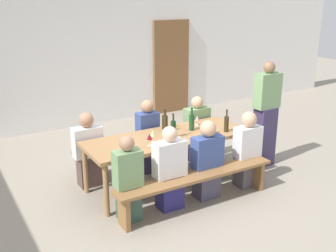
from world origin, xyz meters
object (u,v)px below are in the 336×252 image
Objects in this scene: standing_host at (266,117)px; tasting_table at (168,141)px; wine_glass_1 at (149,137)px; wine_glass_4 at (153,133)px; seated_guest_far_0 at (88,151)px; seated_guest_near_0 at (128,181)px; wine_bottle_4 at (192,122)px; bench_far at (144,146)px; seated_guest_far_1 at (148,138)px; seated_guest_far_2 at (197,131)px; wine_glass_3 at (197,118)px; seated_guest_near_2 at (207,162)px; seated_guest_near_1 at (170,171)px; wine_bottle_0 at (226,123)px; wine_glass_0 at (204,128)px; wine_bottle_3 at (166,123)px; wooden_door at (171,67)px; wine_bottle_1 at (165,122)px; wine_bottle_2 at (173,129)px; seated_guest_near_3 at (247,151)px; wine_glass_2 at (214,126)px; bench_near at (197,181)px.

tasting_table is at bearing -4.46° from standing_host.
wine_glass_4 is at bearing 39.15° from wine_glass_1.
seated_guest_near_0 is at bearing 3.77° from seated_guest_far_0.
wine_glass_1 is at bearing -153.25° from tasting_table.
standing_host is (1.28, -0.19, -0.07)m from wine_bottle_4.
bench_far is at bearing 90.00° from tasting_table.
seated_guest_far_1 reaches higher than seated_guest_far_2.
wine_glass_3 is 0.93m from seated_guest_near_2.
wine_bottle_4 is 1.05m from seated_guest_near_1.
wine_glass_0 is at bearing 178.61° from wine_bottle_0.
seated_guest_far_1 is (-0.08, 0.40, -0.33)m from wine_bottle_3.
wooden_door is 3.55m from wine_bottle_1.
wine_glass_4 is 0.17× the size of seated_guest_near_2.
seated_guest_far_0 is 0.96m from seated_guest_far_1.
tasting_table is at bearing -57.20° from seated_guest_near_0.
wine_bottle_2 reaches higher than wine_glass_1.
wine_bottle_4 is 0.30× the size of seated_guest_far_1.
seated_guest_near_3 is at bearing 30.84° from standing_host.
seated_guest_far_2 is at bearing 71.56° from wine_glass_2.
seated_guest_far_0 is (-1.81, 0.84, -0.35)m from wine_bottle_0.
wine_glass_3 is at bearing 22.84° from seated_guest_near_3.
bench_near is 0.39m from seated_guest_near_1.
wine_glass_1 is 0.15× the size of seated_guest_near_1.
bench_far is 14.20× the size of wine_glass_2.
wine_bottle_0 is 0.49m from wine_glass_3.
bench_far is 12.18× the size of wine_glass_4.
wine_bottle_4 is (0.41, 0.15, -0.00)m from wine_bottle_2.
wine_bottle_2 reaches higher than seated_guest_near_2.
bench_near is 2.08× the size of seated_guest_near_2.
wine_glass_1 is at bearing 127.36° from bench_near.
wine_bottle_3 is 0.29× the size of seated_guest_far_1.
seated_guest_near_0 is 0.98× the size of seated_guest_near_1.
seated_guest_near_0 is 2.14m from seated_guest_far_2.
tasting_table is at bearing 105.22° from wine_bottle_2.
seated_guest_near_2 is at bearing -105.05° from wine_bottle_4.
seated_guest_far_1 is (-0.64, 0.81, -0.31)m from wine_glass_2.
seated_guest_near_1 is at bearing -139.84° from wine_bottle_4.
wine_bottle_3 reaches higher than tasting_table.
wine_glass_2 is 0.10× the size of standing_host.
wine_bottle_4 is at bearing 20.41° from wine_bottle_2.
wine_bottle_2 reaches higher than wine_glass_3.
wine_glass_1 is (-0.84, -0.26, -0.01)m from wine_bottle_4.
seated_guest_near_2 reaches higher than bench_near.
wine_bottle_1 is 0.44m from seated_guest_far_1.
seated_guest_near_1 is 1.02× the size of seated_guest_far_2.
seated_guest_near_3 is at bearing -46.43° from wine_bottle_1.
wine_bottle_3 reaches higher than wine_glass_4.
seated_guest_far_1 reaches higher than wine_glass_1.
wine_bottle_4 is at bearing -64.56° from seated_guest_near_0.
wine_bottle_2 reaches higher than wine_glass_0.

